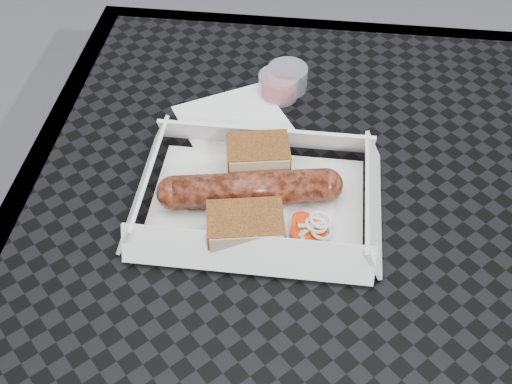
% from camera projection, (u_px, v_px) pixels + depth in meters
% --- Properties ---
extents(patio_table, '(0.80, 0.80, 0.74)m').
position_uv_depth(patio_table, '(374.00, 284.00, 0.70)').
color(patio_table, black).
rests_on(patio_table, ground).
extents(food_tray, '(0.22, 0.15, 0.00)m').
position_uv_depth(food_tray, '(257.00, 203.00, 0.67)').
color(food_tray, white).
rests_on(food_tray, patio_table).
extents(bratwurst, '(0.19, 0.07, 0.04)m').
position_uv_depth(bratwurst, '(250.00, 189.00, 0.66)').
color(bratwurst, maroon).
rests_on(bratwurst, food_tray).
extents(bread_near, '(0.07, 0.06, 0.04)m').
position_uv_depth(bread_near, '(258.00, 159.00, 0.69)').
color(bread_near, brown).
rests_on(bread_near, food_tray).
extents(bread_far, '(0.08, 0.06, 0.04)m').
position_uv_depth(bread_far, '(245.00, 229.00, 0.62)').
color(bread_far, brown).
rests_on(bread_far, food_tray).
extents(veg_garnish, '(0.03, 0.03, 0.00)m').
position_uv_depth(veg_garnish, '(312.00, 231.00, 0.64)').
color(veg_garnish, '#ED350A').
rests_on(veg_garnish, food_tray).
extents(napkin, '(0.16, 0.16, 0.00)m').
position_uv_depth(napkin, '(235.00, 124.00, 0.76)').
color(napkin, white).
rests_on(napkin, patio_table).
extents(condiment_cup_sauce, '(0.05, 0.05, 0.03)m').
position_uv_depth(condiment_cup_sauce, '(278.00, 85.00, 0.79)').
color(condiment_cup_sauce, maroon).
rests_on(condiment_cup_sauce, patio_table).
extents(condiment_cup_empty, '(0.05, 0.05, 0.03)m').
position_uv_depth(condiment_cup_empty, '(287.00, 78.00, 0.80)').
color(condiment_cup_empty, silver).
rests_on(condiment_cup_empty, patio_table).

